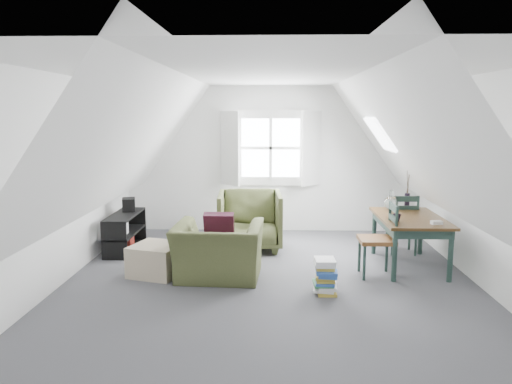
{
  "coord_description": "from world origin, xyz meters",
  "views": [
    {
      "loc": [
        0.02,
        -5.83,
        2.04
      ],
      "look_at": [
        -0.18,
        0.6,
        1.02
      ],
      "focal_mm": 35.0,
      "sensor_mm": 36.0,
      "label": 1
    }
  ],
  "objects_px": {
    "dining_chair_near": "(380,239)",
    "magazine_stack": "(326,276)",
    "armchair_near": "(219,278)",
    "ottoman": "(157,260)",
    "dining_table": "(410,223)",
    "armchair_far": "(250,248)",
    "dining_chair_far": "(402,223)",
    "media_shelf": "(124,234)"
  },
  "relations": [
    {
      "from": "dining_chair_near",
      "to": "magazine_stack",
      "type": "distance_m",
      "value": 1.02
    },
    {
      "from": "armchair_near",
      "to": "dining_chair_near",
      "type": "distance_m",
      "value": 2.08
    },
    {
      "from": "ottoman",
      "to": "magazine_stack",
      "type": "bearing_deg",
      "value": -16.17
    },
    {
      "from": "armchair_near",
      "to": "dining_table",
      "type": "height_order",
      "value": "dining_table"
    },
    {
      "from": "armchair_near",
      "to": "ottoman",
      "type": "relative_size",
      "value": 1.81
    },
    {
      "from": "armchair_far",
      "to": "magazine_stack",
      "type": "bearing_deg",
      "value": -66.05
    },
    {
      "from": "dining_chair_far",
      "to": "dining_chair_near",
      "type": "xyz_separation_m",
      "value": [
        -0.56,
        -1.05,
        0.02
      ]
    },
    {
      "from": "dining_chair_near",
      "to": "media_shelf",
      "type": "distance_m",
      "value": 3.71
    },
    {
      "from": "dining_table",
      "to": "magazine_stack",
      "type": "height_order",
      "value": "dining_table"
    },
    {
      "from": "dining_chair_far",
      "to": "magazine_stack",
      "type": "relative_size",
      "value": 2.22
    },
    {
      "from": "armchair_far",
      "to": "dining_chair_near",
      "type": "xyz_separation_m",
      "value": [
        1.68,
        -1.25,
        0.48
      ]
    },
    {
      "from": "ottoman",
      "to": "media_shelf",
      "type": "height_order",
      "value": "media_shelf"
    },
    {
      "from": "dining_table",
      "to": "media_shelf",
      "type": "xyz_separation_m",
      "value": [
        -4.03,
        0.65,
        -0.34
      ]
    },
    {
      "from": "armchair_near",
      "to": "armchair_far",
      "type": "xyz_separation_m",
      "value": [
        0.33,
        1.4,
        0.0
      ]
    },
    {
      "from": "armchair_near",
      "to": "armchair_far",
      "type": "bearing_deg",
      "value": -99.94
    },
    {
      "from": "dining_table",
      "to": "dining_chair_near",
      "type": "relative_size",
      "value": 1.48
    },
    {
      "from": "armchair_far",
      "to": "dining_table",
      "type": "bearing_deg",
      "value": -23.94
    },
    {
      "from": "dining_chair_near",
      "to": "media_shelf",
      "type": "xyz_separation_m",
      "value": [
        -3.55,
        1.06,
        -0.23
      ]
    },
    {
      "from": "armchair_near",
      "to": "media_shelf",
      "type": "height_order",
      "value": "media_shelf"
    },
    {
      "from": "armchair_far",
      "to": "dining_chair_far",
      "type": "distance_m",
      "value": 2.3
    },
    {
      "from": "dining_table",
      "to": "magazine_stack",
      "type": "bearing_deg",
      "value": -139.46
    },
    {
      "from": "armchair_far",
      "to": "dining_chair_near",
      "type": "bearing_deg",
      "value": -39.22
    },
    {
      "from": "ottoman",
      "to": "media_shelf",
      "type": "relative_size",
      "value": 0.54
    },
    {
      "from": "dining_table",
      "to": "magazine_stack",
      "type": "xyz_separation_m",
      "value": [
        -1.22,
        -1.04,
        -0.39
      ]
    },
    {
      "from": "ottoman",
      "to": "dining_chair_far",
      "type": "relative_size",
      "value": 0.67
    },
    {
      "from": "dining_table",
      "to": "ottoman",
      "type": "bearing_deg",
      "value": -172.41
    },
    {
      "from": "armchair_near",
      "to": "dining_chair_far",
      "type": "bearing_deg",
      "value": -151.54
    },
    {
      "from": "armchair_near",
      "to": "media_shelf",
      "type": "relative_size",
      "value": 0.98
    },
    {
      "from": "dining_table",
      "to": "media_shelf",
      "type": "distance_m",
      "value": 4.1
    },
    {
      "from": "dining_table",
      "to": "dining_chair_near",
      "type": "distance_m",
      "value": 0.64
    },
    {
      "from": "armchair_near",
      "to": "armchair_far",
      "type": "distance_m",
      "value": 1.44
    },
    {
      "from": "media_shelf",
      "to": "dining_table",
      "type": "bearing_deg",
      "value": -5.68
    },
    {
      "from": "armchair_near",
      "to": "magazine_stack",
      "type": "distance_m",
      "value": 1.38
    },
    {
      "from": "dining_table",
      "to": "dining_chair_far",
      "type": "xyz_separation_m",
      "value": [
        0.08,
        0.64,
        -0.13
      ]
    },
    {
      "from": "magazine_stack",
      "to": "ottoman",
      "type": "bearing_deg",
      "value": 163.83
    },
    {
      "from": "dining_table",
      "to": "magazine_stack",
      "type": "relative_size",
      "value": 3.43
    },
    {
      "from": "armchair_near",
      "to": "dining_table",
      "type": "relative_size",
      "value": 0.78
    },
    {
      "from": "armchair_near",
      "to": "magazine_stack",
      "type": "relative_size",
      "value": 2.67
    },
    {
      "from": "ottoman",
      "to": "armchair_far",
      "type": "bearing_deg",
      "value": 48.74
    },
    {
      "from": "dining_chair_far",
      "to": "ottoman",
      "type": "bearing_deg",
      "value": 35.11
    },
    {
      "from": "dining_chair_near",
      "to": "media_shelf",
      "type": "height_order",
      "value": "dining_chair_near"
    },
    {
      "from": "armchair_far",
      "to": "ottoman",
      "type": "distance_m",
      "value": 1.72
    }
  ]
}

